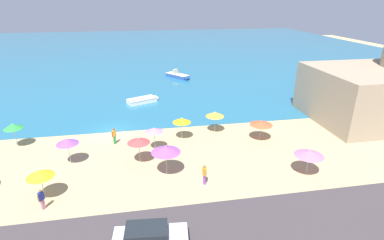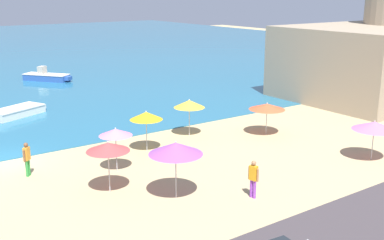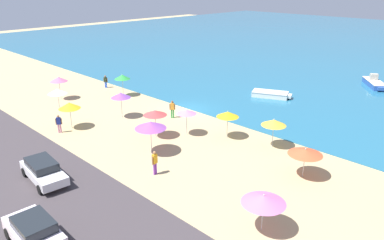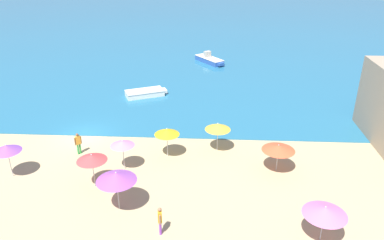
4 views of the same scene
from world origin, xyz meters
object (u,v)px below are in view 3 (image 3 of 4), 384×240
(beach_umbrella_3, at_px, (122,77))
(bather_3, at_px, (155,161))
(beach_umbrella_5, at_px, (121,95))
(skiff_nearshore, at_px, (374,83))
(bather_0, at_px, (106,81))
(parked_car_4, at_px, (34,231))
(bather_2, at_px, (172,108))
(beach_umbrella_1, at_px, (187,112))
(beach_umbrella_8, at_px, (57,91))
(beach_umbrella_10, at_px, (274,122))
(beach_umbrella_0, at_px, (155,113))
(beach_umbrella_4, at_px, (228,114))
(beach_umbrella_11, at_px, (305,152))
(bather_1, at_px, (59,123))
(beach_umbrella_6, at_px, (59,79))
(beach_umbrella_9, at_px, (69,106))
(beach_umbrella_7, at_px, (151,125))
(skiff_offshore, at_px, (271,94))
(beach_umbrella_2, at_px, (264,199))
(parked_car_0, at_px, (43,170))

(beach_umbrella_3, height_order, bather_3, beach_umbrella_3)
(beach_umbrella_5, bearing_deg, skiff_nearshore, 65.09)
(bather_0, height_order, parked_car_4, parked_car_4)
(bather_2, bearing_deg, beach_umbrella_1, -26.44)
(beach_umbrella_5, bearing_deg, beach_umbrella_3, 143.37)
(beach_umbrella_8, height_order, beach_umbrella_10, beach_umbrella_10)
(beach_umbrella_0, xyz_separation_m, bather_2, (-2.48, 4.24, -1.22))
(beach_umbrella_0, height_order, beach_umbrella_4, beach_umbrella_0)
(beach_umbrella_8, height_order, skiff_nearshore, beach_umbrella_8)
(bather_3, bearing_deg, bather_2, 131.20)
(beach_umbrella_5, xyz_separation_m, beach_umbrella_11, (18.71, 1.78, -0.39))
(beach_umbrella_0, bearing_deg, bather_0, 160.64)
(beach_umbrella_11, xyz_separation_m, bather_3, (-7.52, -6.98, -0.87))
(beach_umbrella_0, height_order, beach_umbrella_11, beach_umbrella_0)
(bather_0, xyz_separation_m, bather_3, (21.53, -10.13, 0.12))
(beach_umbrella_5, height_order, bather_1, beach_umbrella_5)
(beach_umbrella_1, xyz_separation_m, beach_umbrella_3, (-13.57, 3.00, 0.16))
(beach_umbrella_10, relative_size, bather_1, 1.46)
(bather_1, distance_m, bather_3, 11.92)
(beach_umbrella_6, bearing_deg, skiff_nearshore, 52.47)
(beach_umbrella_9, relative_size, skiff_nearshore, 0.52)
(beach_umbrella_6, relative_size, skiff_nearshore, 0.55)
(beach_umbrella_11, height_order, bather_0, beach_umbrella_11)
(beach_umbrella_6, relative_size, beach_umbrella_7, 0.99)
(beach_umbrella_7, distance_m, parked_car_4, 12.02)
(beach_umbrella_7, xyz_separation_m, bather_2, (-4.67, 6.54, -1.35))
(beach_umbrella_6, bearing_deg, bather_0, 94.09)
(beach_umbrella_6, distance_m, beach_umbrella_7, 18.33)
(beach_umbrella_3, xyz_separation_m, beach_umbrella_6, (-3.99, -5.75, 0.06))
(skiff_offshore, bearing_deg, beach_umbrella_7, -85.21)
(beach_umbrella_1, distance_m, beach_umbrella_11, 11.04)
(beach_umbrella_2, distance_m, bather_1, 20.83)
(beach_umbrella_1, distance_m, parked_car_4, 16.51)
(beach_umbrella_7, relative_size, bather_2, 1.52)
(parked_car_0, relative_size, parked_car_4, 1.14)
(beach_umbrella_2, relative_size, beach_umbrella_6, 0.91)
(beach_umbrella_9, distance_m, parked_car_4, 16.47)
(bather_2, bearing_deg, beach_umbrella_3, 173.95)
(beach_umbrella_5, relative_size, beach_umbrella_10, 1.06)
(beach_umbrella_11, bearing_deg, beach_umbrella_2, -78.74)
(beach_umbrella_5, relative_size, bather_2, 1.45)
(beach_umbrella_3, distance_m, beach_umbrella_7, 16.13)
(bather_1, bearing_deg, beach_umbrella_10, 35.27)
(beach_umbrella_1, relative_size, bather_0, 1.50)
(bather_1, relative_size, parked_car_4, 0.42)
(beach_umbrella_0, xyz_separation_m, beach_umbrella_4, (4.45, 4.23, -0.10))
(beach_umbrella_7, height_order, beach_umbrella_9, beach_umbrella_7)
(beach_umbrella_10, distance_m, parked_car_0, 17.47)
(beach_umbrella_10, xyz_separation_m, skiff_nearshore, (-0.92, 24.64, -1.65))
(beach_umbrella_1, bearing_deg, beach_umbrella_2, -27.89)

